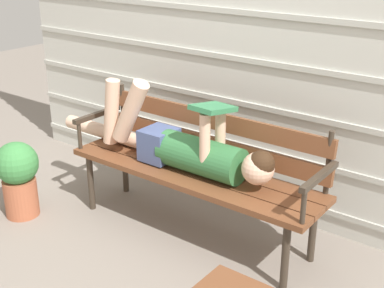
# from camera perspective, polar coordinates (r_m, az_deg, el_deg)

# --- Properties ---
(ground_plane) EXTENTS (12.00, 12.00, 0.00)m
(ground_plane) POSITION_cam_1_polar(r_m,az_deg,el_deg) (3.43, -0.89, -10.18)
(ground_plane) COLOR gray
(house_siding) EXTENTS (4.15, 0.08, 2.42)m
(house_siding) POSITION_cam_1_polar(r_m,az_deg,el_deg) (3.50, 5.74, 11.72)
(house_siding) COLOR beige
(house_siding) RESTS_ON ground
(park_bench) EXTENTS (1.73, 0.46, 0.83)m
(park_bench) POSITION_cam_1_polar(r_m,az_deg,el_deg) (3.31, 0.70, -1.95)
(park_bench) COLOR brown
(park_bench) RESTS_ON ground
(reclining_person) EXTENTS (1.77, 0.27, 0.54)m
(reclining_person) POSITION_cam_1_polar(r_m,az_deg,el_deg) (3.27, -1.24, -0.14)
(reclining_person) COLOR #33703D
(potted_plant) EXTENTS (0.29, 0.29, 0.54)m
(potted_plant) POSITION_cam_1_polar(r_m,az_deg,el_deg) (3.74, -18.44, -3.28)
(potted_plant) COLOR #AD5B3D
(potted_plant) RESTS_ON ground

